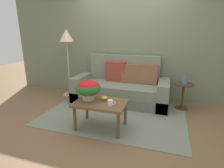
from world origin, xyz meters
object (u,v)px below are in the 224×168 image
side_table (183,91)px  potted_plant (88,88)px  floor_lamp (67,42)px  coffee_mug (111,103)px  couch (121,88)px  table_vase (185,80)px  snack_bowl (104,98)px  coffee_table (101,106)px

side_table → potted_plant: size_ratio=1.32×
floor_lamp → coffee_mug: bearing=-41.9°
couch → floor_lamp: (-1.39, 0.02, 1.02)m
side_table → table_vase: table_vase is taller
side_table → potted_plant: potted_plant is taller
potted_plant → coffee_mug: size_ratio=3.33×
floor_lamp → snack_bowl: size_ratio=12.89×
potted_plant → snack_bowl: potted_plant is taller
coffee_table → coffee_mug: size_ratio=6.65×
couch → snack_bowl: bearing=-89.4°
potted_plant → coffee_mug: 0.49m
table_vase → potted_plant: bearing=-142.5°
couch → coffee_table: bearing=-90.2°
coffee_mug → potted_plant: bearing=163.4°
couch → side_table: bearing=-1.6°
snack_bowl → table_vase: size_ratio=0.60×
snack_bowl → table_vase: table_vase is taller
coffee_table → coffee_mug: (0.20, -0.09, 0.11)m
side_table → snack_bowl: size_ratio=4.38×
floor_lamp → snack_bowl: 2.04m
couch → floor_lamp: bearing=179.2°
snack_bowl → floor_lamp: bearing=139.0°
floor_lamp → coffee_table: bearing=-44.0°
coffee_mug → snack_bowl: bearing=132.5°
floor_lamp → potted_plant: floor_lamp is taller
floor_lamp → coffee_mug: size_ratio=12.92×
side_table → floor_lamp: 2.90m
table_vase → floor_lamp: bearing=178.6°
couch → side_table: size_ratio=3.87×
side_table → floor_lamp: floor_lamp is taller
coffee_table → side_table: bearing=43.3°
side_table → coffee_mug: (-1.15, -1.36, 0.13)m
snack_bowl → coffee_mug: bearing=-47.5°
couch → table_vase: bearing=-2.1°
potted_plant → table_vase: (1.59, 1.22, -0.03)m
floor_lamp → potted_plant: (1.14, -1.29, -0.67)m
coffee_table → snack_bowl: size_ratio=6.64×
side_table → snack_bowl: (-1.34, -1.16, 0.12)m
side_table → table_vase: bearing=-100.1°
floor_lamp → potted_plant: bearing=-48.4°
coffee_mug → couch: bearing=98.0°
couch → snack_bowl: 1.21m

